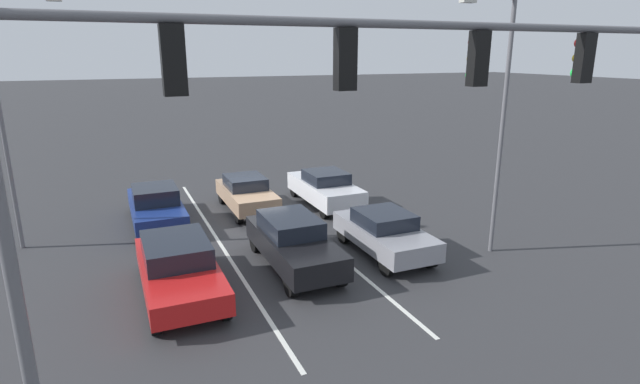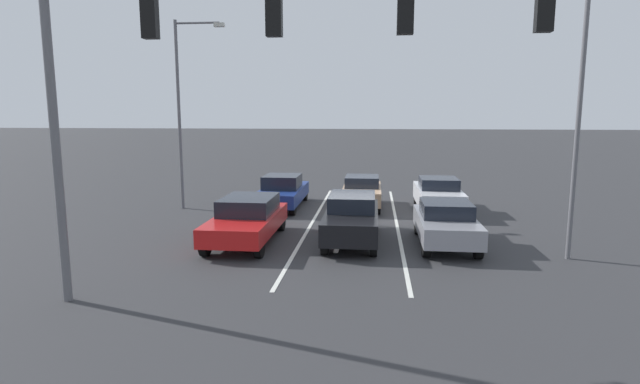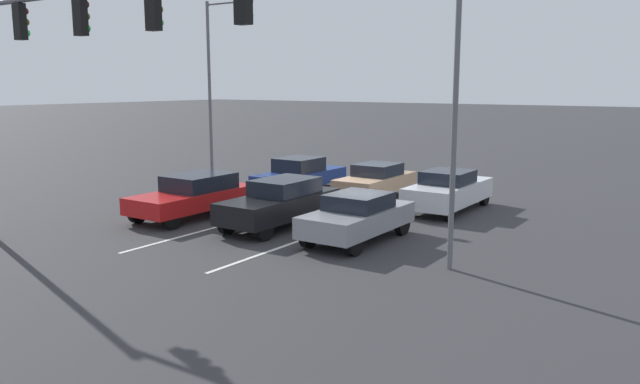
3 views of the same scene
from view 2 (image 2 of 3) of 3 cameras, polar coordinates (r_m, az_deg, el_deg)
name	(u,v)px [view 2 (image 2 of 3)]	position (r m, az deg, el deg)	size (l,w,h in m)	color
ground_plane	(356,212)	(21.80, 4.16, -2.32)	(240.00, 240.00, 0.00)	#333335
lane_stripe_left_divider	(397,223)	(19.79, 8.74, -3.55)	(0.12, 16.12, 0.01)	silver
lane_stripe_center_divider	(313,221)	(19.91, -0.83, -3.36)	(0.12, 16.12, 0.01)	silver
car_black_midlane_front	(352,217)	(16.78, 3.66, -2.88)	(1.73, 4.64, 1.56)	black
car_red_rightlane_front	(247,219)	(16.87, -8.31, -3.02)	(1.91, 4.75, 1.48)	red
car_gray_leftlane_front	(446,223)	(16.71, 14.18, -3.41)	(1.78, 4.11, 1.43)	gray
car_white_leftlane_second	(438,194)	(22.41, 13.33, -0.27)	(1.80, 4.53, 1.50)	silver
car_navy_rightlane_second	(282,191)	(22.88, -4.31, 0.09)	(1.81, 4.75, 1.49)	navy
car_tan_midlane_second	(362,191)	(22.76, 4.81, 0.08)	(1.71, 4.09, 1.44)	tan
traffic_signal_gantry	(238,50)	(10.72, -9.32, 15.72)	(12.11, 0.37, 7.14)	slate
street_lamp_right_shoulder	(184,102)	(23.02, -15.29, 9.94)	(2.24, 0.24, 8.23)	slate
street_lamp_left_shoulder	(572,100)	(15.98, 26.86, 9.39)	(1.98, 0.24, 8.03)	slate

